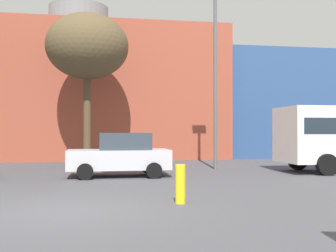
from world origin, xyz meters
TOP-DOWN VIEW (x-y plane):
  - ground_plane at (0.00, 0.00)m, footprint 200.00×200.00m
  - building_backdrop at (-0.53, 19.64)m, footprint 36.33×10.48m
  - parked_car_2 at (1.62, 6.49)m, footprint 3.81×1.87m
  - bare_tree_0 at (0.26, 11.58)m, footprint 4.07×4.07m
  - bollard_yellow_0 at (2.71, 0.48)m, footprint 0.24×0.24m
  - street_lamp at (6.00, 8.80)m, footprint 0.80×0.24m

SIDE VIEW (x-z plane):
  - ground_plane at x=0.00m, z-range 0.00..0.00m
  - bollard_yellow_0 at x=2.71m, z-range 0.00..0.93m
  - parked_car_2 at x=1.62m, z-range 0.00..1.65m
  - building_backdrop at x=-0.53m, z-range -1.19..8.99m
  - street_lamp at x=6.00m, z-range 0.53..9.18m
  - bare_tree_0 at x=0.26m, z-range 2.10..9.64m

